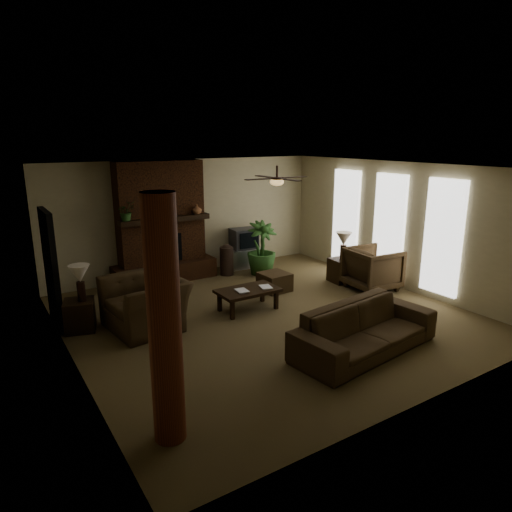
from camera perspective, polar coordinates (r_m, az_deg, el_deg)
room_shell at (r=8.36m, az=1.48°, el=1.40°), size 7.00×7.00×7.00m
fireplace at (r=10.86m, az=-11.68°, el=2.90°), size 2.40×0.70×2.80m
windows at (r=10.78m, az=16.27°, el=3.58°), size 0.08×3.65×2.35m
log_column at (r=5.01m, az=-11.36°, el=-8.23°), size 0.36×0.36×2.80m
doorway at (r=8.90m, az=-24.24°, el=-1.42°), size 0.10×1.00×2.10m
ceiling_fan at (r=8.64m, az=2.63°, el=9.43°), size 1.35×1.35×0.37m
sofa at (r=7.46m, az=13.54°, el=-7.98°), size 2.62×1.04×1.00m
armchair_left at (r=8.33m, az=-13.72°, el=-4.78°), size 1.05×1.48×1.21m
armchair_right at (r=10.46m, az=14.39°, el=-1.29°), size 1.04×1.09×1.04m
coffee_table at (r=8.96m, az=-1.01°, el=-4.51°), size 1.20×0.70×0.43m
ottoman at (r=10.14m, az=2.33°, el=-3.23°), size 0.62×0.62×0.40m
tv_stand at (r=11.93m, az=-1.57°, el=-0.21°), size 0.87×0.53×0.50m
tv at (r=11.81m, az=-1.50°, el=2.19°), size 0.69×0.58×0.52m
floor_vase at (r=11.24m, az=-3.69°, el=-0.21°), size 0.34×0.34×0.77m
floor_plant at (r=11.29m, az=0.68°, el=-0.44°), size 0.83×1.36×0.74m
side_table_left at (r=8.66m, az=-21.16°, el=-6.94°), size 0.62×0.62×0.55m
lamp_left at (r=8.39m, az=-21.16°, el=-2.38°), size 0.37×0.37×0.65m
side_table_right at (r=10.91m, az=10.63°, el=-1.76°), size 0.54×0.54×0.55m
lamp_right at (r=10.67m, az=10.90°, el=1.89°), size 0.44×0.44×0.65m
mantel_plant at (r=10.22m, az=-15.92°, el=5.15°), size 0.44×0.48×0.33m
mantel_vase at (r=10.78m, az=-7.38°, el=5.78°), size 0.27×0.28×0.22m
book_a at (r=8.73m, az=-2.44°, el=-3.64°), size 0.22×0.05×0.29m
book_b at (r=8.96m, az=0.58°, el=-3.14°), size 0.21×0.08×0.29m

